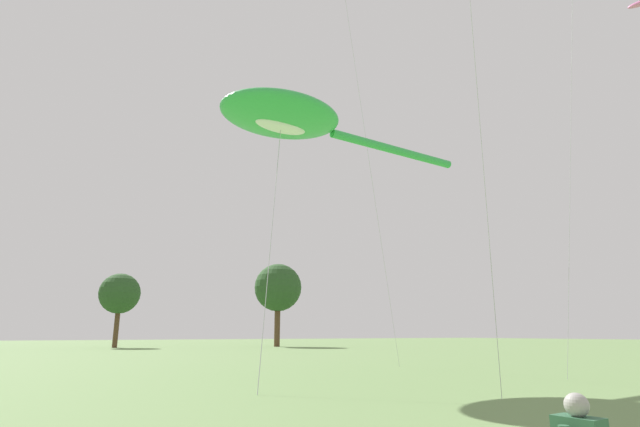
{
  "coord_description": "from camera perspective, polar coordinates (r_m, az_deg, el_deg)",
  "views": [
    {
      "loc": [
        -7.9,
        -0.67,
        1.82
      ],
      "look_at": [
        -1.04,
        11.05,
        5.2
      ],
      "focal_mm": 27.06,
      "sensor_mm": 36.0,
      "label": 1
    }
  ],
  "objects": [
    {
      "name": "big_show_kite",
      "position": [
        23.45,
        -3.9,
        11.19
      ],
      "size": [
        14.47,
        7.18,
        12.43
      ],
      "rotation": [
        0.0,
        0.0,
        -3.09
      ],
      "color": "green",
      "rests_on": "ground"
    },
    {
      "name": "tree_broad_distant",
      "position": [
        70.37,
        -4.99,
        -8.76
      ],
      "size": [
        6.74,
        6.74,
        11.59
      ],
      "color": "#513823",
      "rests_on": "ground"
    },
    {
      "name": "tree_shrub_far",
      "position": [
        70.0,
        -22.6,
        -8.77
      ],
      "size": [
        5.27,
        5.27,
        9.59
      ],
      "color": "#513823",
      "rests_on": "ground"
    }
  ]
}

